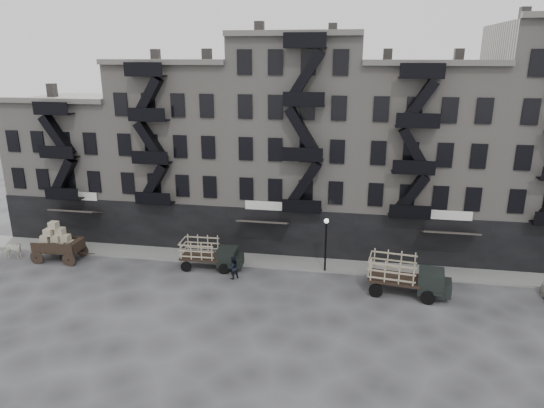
% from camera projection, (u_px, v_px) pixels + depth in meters
% --- Properties ---
extents(ground, '(140.00, 140.00, 0.00)m').
position_uv_depth(ground, '(280.00, 284.00, 34.65)').
color(ground, '#38383A').
rests_on(ground, ground).
extents(sidewalk, '(55.00, 2.50, 0.15)m').
position_uv_depth(sidewalk, '(288.00, 262.00, 38.16)').
color(sidewalk, slate).
rests_on(sidewalk, ground).
extents(building_west, '(10.00, 11.35, 13.20)m').
position_uv_depth(building_west, '(86.00, 163.00, 45.40)').
color(building_west, gray).
rests_on(building_west, ground).
extents(building_midwest, '(10.00, 11.35, 16.20)m').
position_uv_depth(building_midwest, '(187.00, 151.00, 43.31)').
color(building_midwest, gray).
rests_on(building_midwest, ground).
extents(building_center, '(10.00, 11.35, 18.20)m').
position_uv_depth(building_center, '(299.00, 143.00, 41.38)').
color(building_center, gray).
rests_on(building_center, ground).
extents(building_mideast, '(10.00, 11.35, 16.20)m').
position_uv_depth(building_mideast, '(418.00, 159.00, 40.04)').
color(building_mideast, gray).
rests_on(building_mideast, ground).
extents(lamp_post, '(0.36, 0.36, 4.28)m').
position_uv_depth(lamp_post, '(326.00, 238.00, 35.78)').
color(lamp_post, black).
rests_on(lamp_post, ground).
extents(horse, '(1.82, 0.84, 1.53)m').
position_uv_depth(horse, '(13.00, 250.00, 38.74)').
color(horse, silver).
rests_on(horse, ground).
extents(wagon, '(3.82, 2.09, 3.21)m').
position_uv_depth(wagon, '(56.00, 239.00, 38.23)').
color(wagon, black).
rests_on(wagon, ground).
extents(stake_truck_west, '(4.74, 2.07, 2.35)m').
position_uv_depth(stake_truck_west, '(210.00, 252.00, 36.93)').
color(stake_truck_west, black).
rests_on(stake_truck_west, ground).
extents(stake_truck_east, '(5.61, 2.84, 2.71)m').
position_uv_depth(stake_truck_east, '(407.00, 273.00, 32.79)').
color(stake_truck_east, black).
rests_on(stake_truck_east, ground).
extents(pedestrian_west, '(0.66, 0.54, 1.56)m').
position_uv_depth(pedestrian_west, '(61.00, 250.00, 38.71)').
color(pedestrian_west, black).
rests_on(pedestrian_west, ground).
extents(pedestrian_mid, '(1.07, 1.05, 1.74)m').
position_uv_depth(pedestrian_mid, '(233.00, 268.00, 35.31)').
color(pedestrian_mid, black).
rests_on(pedestrian_mid, ground).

